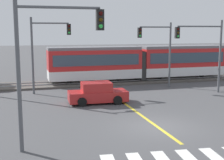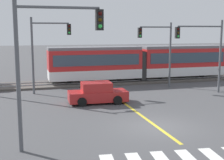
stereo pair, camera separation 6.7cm
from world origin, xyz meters
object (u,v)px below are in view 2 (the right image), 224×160
(sedan_crossing, at_px, (98,93))
(traffic_light_mid_right, at_px, (205,45))
(traffic_light_near_left, at_px, (47,52))
(traffic_light_far_right, at_px, (160,45))
(traffic_light_far_left, at_px, (45,44))
(light_rail_tram, at_px, (140,62))

(sedan_crossing, xyz_separation_m, traffic_light_mid_right, (9.30, 1.05, 3.28))
(traffic_light_near_left, distance_m, traffic_light_far_right, 16.80)
(traffic_light_far_left, bearing_deg, traffic_light_far_right, 0.52)
(traffic_light_mid_right, bearing_deg, traffic_light_far_left, 164.23)
(traffic_light_far_right, bearing_deg, sedan_crossing, -145.71)
(traffic_light_far_left, bearing_deg, sedan_crossing, -54.55)
(traffic_light_far_left, height_order, traffic_light_mid_right, traffic_light_far_left)
(traffic_light_far_left, distance_m, traffic_light_near_left, 12.69)
(sedan_crossing, xyz_separation_m, traffic_light_far_left, (-3.28, 4.60, 3.37))
(traffic_light_far_right, bearing_deg, light_rail_tram, 97.81)
(traffic_light_mid_right, bearing_deg, sedan_crossing, -173.56)
(light_rail_tram, height_order, traffic_light_mid_right, traffic_light_mid_right)
(traffic_light_far_left, height_order, traffic_light_far_right, traffic_light_far_left)
(traffic_light_near_left, bearing_deg, traffic_light_far_right, 49.42)
(sedan_crossing, distance_m, traffic_light_near_left, 9.71)
(sedan_crossing, xyz_separation_m, traffic_light_near_left, (-4.04, -8.06, 3.59))
(light_rail_tram, xyz_separation_m, traffic_light_far_left, (-9.66, -3.70, 2.02))
(light_rail_tram, distance_m, traffic_light_far_left, 10.54)
(traffic_light_mid_right, bearing_deg, light_rail_tram, 111.87)
(light_rail_tram, relative_size, traffic_light_near_left, 2.86)
(sedan_crossing, bearing_deg, traffic_light_mid_right, 6.44)
(light_rail_tram, height_order, traffic_light_near_left, traffic_light_near_left)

